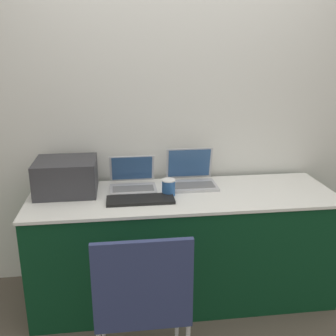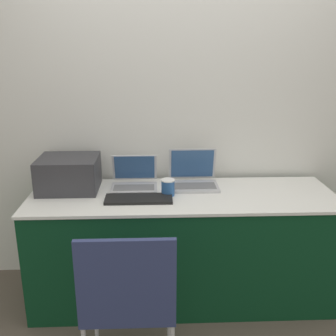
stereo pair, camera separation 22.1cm
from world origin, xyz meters
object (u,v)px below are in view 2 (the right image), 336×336
at_px(external_keyboard, 139,199).
at_px(laptop_right, 193,178).
at_px(coffee_cup, 168,187).
at_px(chair, 128,295).
at_px(printer, 69,172).
at_px(laptop_left, 134,180).

bearing_deg(external_keyboard, laptop_right, 35.53).
height_order(coffee_cup, chair, chair).
relative_size(printer, chair, 0.44).
bearing_deg(external_keyboard, laptop_left, 98.56).
xyz_separation_m(printer, laptop_left, (0.46, 0.03, -0.08)).
relative_size(printer, coffee_cup, 3.67).
bearing_deg(laptop_left, laptop_right, 2.70).
bearing_deg(chair, laptop_left, 90.10).
height_order(printer, coffee_cup, printer).
xyz_separation_m(laptop_left, chair, (0.00, -0.94, -0.30)).
height_order(laptop_left, coffee_cup, laptop_left).
bearing_deg(laptop_left, coffee_cup, -35.81).
height_order(laptop_right, coffee_cup, laptop_right).
relative_size(printer, external_keyboard, 0.93).
bearing_deg(printer, chair, -63.17).
height_order(printer, laptop_left, printer).
relative_size(external_keyboard, chair, 0.48).
height_order(printer, chair, printer).
bearing_deg(external_keyboard, chair, -93.14).
bearing_deg(laptop_right, laptop_left, -177.30).
bearing_deg(printer, laptop_right, 3.41).
xyz_separation_m(external_keyboard, coffee_cup, (0.20, 0.09, 0.05)).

